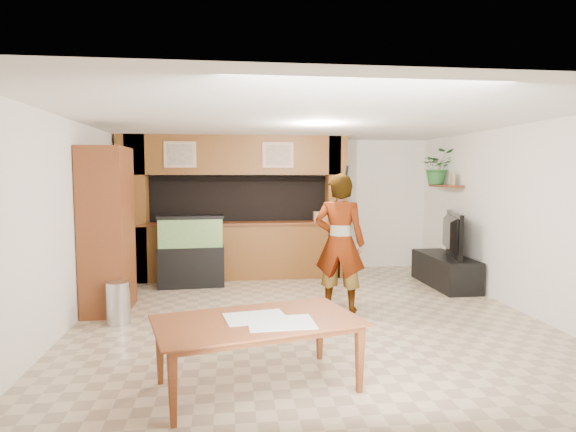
{
  "coord_description": "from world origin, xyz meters",
  "views": [
    {
      "loc": [
        -1.03,
        -6.27,
        1.91
      ],
      "look_at": [
        -0.18,
        0.6,
        1.31
      ],
      "focal_mm": 30.0,
      "sensor_mm": 36.0,
      "label": 1
    }
  ],
  "objects": [
    {
      "name": "floor",
      "position": [
        0.0,
        0.0,
        0.0
      ],
      "size": [
        6.5,
        6.5,
        0.0
      ],
      "primitive_type": "plane",
      "color": "tan",
      "rests_on": "ground"
    },
    {
      "name": "ceiling",
      "position": [
        0.0,
        0.0,
        2.6
      ],
      "size": [
        6.5,
        6.5,
        0.0
      ],
      "primitive_type": "plane",
      "color": "white",
      "rests_on": "wall_back"
    },
    {
      "name": "wall_back",
      "position": [
        0.0,
        3.25,
        1.3
      ],
      "size": [
        6.0,
        0.0,
        6.0
      ],
      "primitive_type": "plane",
      "rotation": [
        1.57,
        0.0,
        0.0
      ],
      "color": "silver",
      "rests_on": "floor"
    },
    {
      "name": "wall_left",
      "position": [
        -3.0,
        0.0,
        1.3
      ],
      "size": [
        0.0,
        6.5,
        6.5
      ],
      "primitive_type": "plane",
      "rotation": [
        1.57,
        0.0,
        1.57
      ],
      "color": "silver",
      "rests_on": "floor"
    },
    {
      "name": "wall_right",
      "position": [
        3.0,
        0.0,
        1.3
      ],
      "size": [
        0.0,
        6.5,
        6.5
      ],
      "primitive_type": "plane",
      "rotation": [
        1.57,
        0.0,
        -1.57
      ],
      "color": "silver",
      "rests_on": "floor"
    },
    {
      "name": "partition",
      "position": [
        -0.95,
        2.64,
        1.31
      ],
      "size": [
        4.2,
        0.99,
        2.6
      ],
      "color": "brown",
      "rests_on": "floor"
    },
    {
      "name": "wall_clock",
      "position": [
        -2.97,
        1.0,
        1.9
      ],
      "size": [
        0.05,
        0.25,
        0.25
      ],
      "color": "black",
      "rests_on": "wall_left"
    },
    {
      "name": "wall_shelf",
      "position": [
        2.85,
        1.95,
        1.7
      ],
      "size": [
        0.25,
        0.9,
        0.04
      ],
      "primitive_type": "cube",
      "color": "brown",
      "rests_on": "wall_right"
    },
    {
      "name": "pantry_cabinet",
      "position": [
        -2.7,
        0.61,
        1.14
      ],
      "size": [
        0.57,
        0.93,
        2.28
      ],
      "primitive_type": "cube",
      "color": "brown",
      "rests_on": "floor"
    },
    {
      "name": "trash_can",
      "position": [
        -2.44,
        -0.03,
        0.27
      ],
      "size": [
        0.3,
        0.3,
        0.54
      ],
      "primitive_type": "cylinder",
      "color": "#B2B2B7",
      "rests_on": "floor"
    },
    {
      "name": "aquarium",
      "position": [
        -1.67,
        1.95,
        0.6
      ],
      "size": [
        1.1,
        0.41,
        1.22
      ],
      "rotation": [
        0.0,
        0.0,
        0.05
      ],
      "color": "black",
      "rests_on": "floor"
    },
    {
      "name": "tv_stand",
      "position": [
        2.65,
        1.47,
        0.26
      ],
      "size": [
        0.58,
        1.57,
        0.52
      ],
      "primitive_type": "cube",
      "color": "black",
      "rests_on": "floor"
    },
    {
      "name": "television",
      "position": [
        2.65,
        1.47,
        0.9
      ],
      "size": [
        0.54,
        1.29,
        0.75
      ],
      "primitive_type": "imported",
      "rotation": [
        0.0,
        0.0,
        1.28
      ],
      "color": "black",
      "rests_on": "tv_stand"
    },
    {
      "name": "photo_frame",
      "position": [
        2.85,
        1.72,
        1.83
      ],
      "size": [
        0.05,
        0.17,
        0.22
      ],
      "primitive_type": "cube",
      "rotation": [
        0.0,
        0.0,
        -0.1
      ],
      "color": "tan",
      "rests_on": "wall_shelf"
    },
    {
      "name": "potted_plant",
      "position": [
        2.82,
        2.24,
        2.05
      ],
      "size": [
        0.66,
        0.6,
        0.65
      ],
      "primitive_type": "imported",
      "rotation": [
        0.0,
        0.0,
        -0.17
      ],
      "color": "#28642A",
      "rests_on": "wall_shelf"
    },
    {
      "name": "person",
      "position": [
        0.5,
        0.21,
        0.96
      ],
      "size": [
        0.83,
        0.7,
        1.92
      ],
      "primitive_type": "imported",
      "rotation": [
        0.0,
        0.0,
        2.74
      ],
      "color": "#A38859",
      "rests_on": "floor"
    },
    {
      "name": "microphone",
      "position": [
        0.55,
        0.05,
        1.96
      ],
      "size": [
        0.03,
        0.1,
        0.15
      ],
      "primitive_type": "cylinder",
      "rotation": [
        0.44,
        0.0,
        0.0
      ],
      "color": "black",
      "rests_on": "person"
    },
    {
      "name": "dining_table",
      "position": [
        -0.78,
        -2.14,
        0.31
      ],
      "size": [
        1.98,
        1.41,
        0.63
      ],
      "primitive_type": "imported",
      "rotation": [
        0.0,
        0.0,
        0.25
      ],
      "color": "brown",
      "rests_on": "floor"
    },
    {
      "name": "newspaper_a",
      "position": [
        -0.8,
        -2.05,
        0.63
      ],
      "size": [
        0.6,
        0.48,
        0.01
      ],
      "primitive_type": "cube",
      "rotation": [
        0.0,
        0.0,
        0.17
      ],
      "color": "silver",
      "rests_on": "dining_table"
    },
    {
      "name": "newspaper_b",
      "position": [
        -0.59,
        -2.24,
        0.63
      ],
      "size": [
        0.59,
        0.44,
        0.01
      ],
      "primitive_type": "cube",
      "rotation": [
        0.0,
        0.0,
        0.04
      ],
      "color": "silver",
      "rests_on": "dining_table"
    },
    {
      "name": "counter_box",
      "position": [
        0.67,
        2.45,
        1.13
      ],
      "size": [
        0.28,
        0.19,
        0.18
      ],
      "primitive_type": "cube",
      "rotation": [
        0.0,
        0.0,
        -0.03
      ],
      "color": "#A07957",
      "rests_on": "partition"
    }
  ]
}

